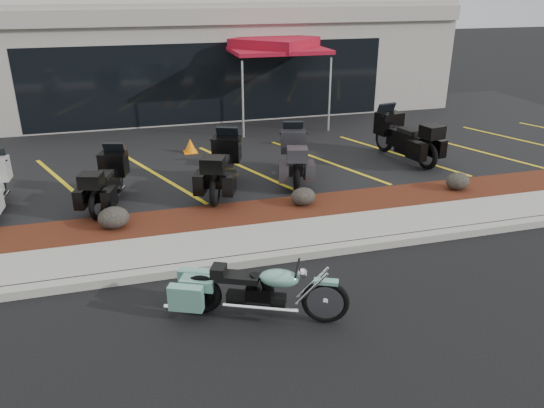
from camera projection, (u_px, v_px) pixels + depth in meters
name	position (u px, v px, depth m)	size (l,w,h in m)	color
ground	(321.00, 282.00, 8.79)	(90.00, 90.00, 0.00)	black
curb	(304.00, 253.00, 9.56)	(24.00, 0.25, 0.15)	gray
sidewalk	(292.00, 237.00, 10.19)	(24.00, 1.20, 0.15)	gray
mulch_bed	(275.00, 212.00, 11.25)	(24.00, 1.20, 0.16)	#33150B
upper_lot	(226.00, 144.00, 16.05)	(26.00, 9.60, 0.15)	black
dealership_building	(194.00, 53.00, 20.87)	(18.00, 8.16, 4.00)	gray
boulder_left	(114.00, 218.00, 10.29)	(0.60, 0.50, 0.43)	black
boulder_mid	(303.00, 196.00, 11.37)	(0.54, 0.45, 0.38)	black
boulder_right	(458.00, 181.00, 12.22)	(0.56, 0.47, 0.40)	black
hero_cruiser	(326.00, 296.00, 7.57)	(2.61, 0.66, 0.92)	#6BA794
touring_black_front	(116.00, 168.00, 11.90)	(2.04, 0.78, 1.19)	black
touring_black_mid	(228.00, 154.00, 12.67)	(2.28, 0.87, 1.32)	black
touring_grey	(293.00, 146.00, 13.39)	(2.18, 0.83, 1.27)	#29282D
touring_black_rear	(385.00, 128.00, 14.80)	(2.38, 0.91, 1.39)	black
traffic_cone	(190.00, 146.00, 14.90)	(0.36, 0.36, 0.40)	orange
popup_canopy	(275.00, 46.00, 17.09)	(3.13, 3.13, 2.81)	silver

